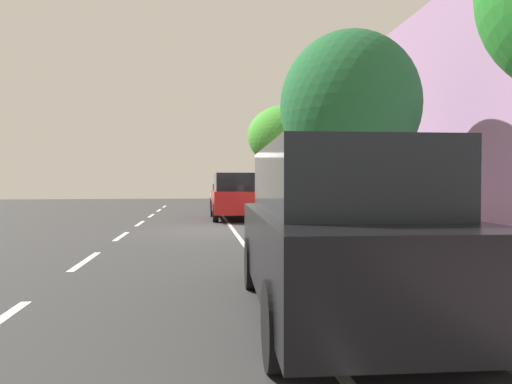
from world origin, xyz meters
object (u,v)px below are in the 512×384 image
Objects in this scene: bicycle_at_curb at (280,228)px; street_tree_mid_block at (349,107)px; parked_sedan_silver_mid at (225,196)px; fire_hydrant at (255,201)px; cyclist_with_backpack at (292,203)px; parked_suv_black_nearest at (336,229)px; parked_suv_red_second at (234,196)px; pedestrian_on_phone at (319,195)px; street_tree_far_end at (286,137)px.

street_tree_mid_block reaches higher than bicycle_at_curb.
parked_sedan_silver_mid is 5.26× the size of fire_hydrant.
fire_hydrant is at bearing -67.63° from parked_sedan_silver_mid.
cyclist_with_backpack is 2.86m from street_tree_mid_block.
parked_sedan_silver_mid is (0.04, 22.39, -0.27)m from parked_suv_black_nearest.
street_tree_mid_block is (2.28, -8.38, 2.50)m from parked_suv_red_second.
parked_suv_red_second is at bearing -108.02° from fire_hydrant.
parked_suv_red_second is at bearing 90.19° from parked_suv_black_nearest.
street_tree_far_end is at bearing 140.90° from pedestrian_on_phone.
parked_suv_red_second is 3.45m from street_tree_far_end.
bicycle_at_curb is 3.62m from street_tree_mid_block.
parked_suv_black_nearest reaches higher than cyclist_with_backpack.
fire_hydrant is (-2.01, 5.73, -0.50)m from pedestrian_on_phone.
street_tree_mid_block is at bearing -7.21° from cyclist_with_backpack.
bicycle_at_curb is at bearing 116.23° from cyclist_with_backpack.
parked_suv_black_nearest reaches higher than parked_sedan_silver_mid.
pedestrian_on_phone is at bearing 69.32° from cyclist_with_backpack.
cyclist_with_backpack is at bearing -110.68° from pedestrian_on_phone.
cyclist_with_backpack is at bearing 82.71° from parked_suv_black_nearest.
parked_sedan_silver_mid is at bearing 89.35° from parked_suv_red_second.
cyclist_with_backpack reaches higher than fire_hydrant.
cyclist_with_backpack is (0.83, -8.20, 0.04)m from parked_suv_red_second.
parked_suv_black_nearest is 22.39m from parked_sedan_silver_mid.
parked_sedan_silver_mid is at bearing 110.47° from pedestrian_on_phone.
parked_suv_black_nearest is at bearing -90.11° from parked_sedan_silver_mid.
bicycle_at_curb is at bearing 159.10° from street_tree_mid_block.
parked_suv_red_second is 8.06m from parked_sedan_silver_mid.
parked_suv_black_nearest is 5.70× the size of fire_hydrant.
street_tree_mid_block is at bearing -20.90° from bicycle_at_curb.
street_tree_far_end is (1.45, 8.09, 2.55)m from cyclist_with_backpack.
parked_suv_red_second is 9.03m from street_tree_mid_block.
parked_suv_red_second is 8.24m from cyclist_with_backpack.
parked_suv_red_second is 1.06× the size of parked_sedan_silver_mid.
fire_hydrant is at bearing 99.31° from street_tree_far_end.
parked_suv_red_second is 4.88m from fire_hydrant.
pedestrian_on_phone is 1.95× the size of fire_hydrant.
street_tree_mid_block is 1.09× the size of street_tree_far_end.
parked_suv_black_nearest reaches higher than fire_hydrant.
parked_suv_red_second reaches higher than parked_sedan_silver_mid.
parked_suv_red_second reaches higher than bicycle_at_curb.
street_tree_mid_block reaches higher than street_tree_far_end.
parked_suv_black_nearest is 1.08× the size of parked_sedan_silver_mid.
parked_sedan_silver_mid is 2.77× the size of bicycle_at_curb.
street_tree_far_end reaches higher than fire_hydrant.
parked_suv_black_nearest is 0.99× the size of street_tree_far_end.
parked_suv_red_second reaches higher than cyclist_with_backpack.
pedestrian_on_phone is at bearing 66.39° from bicycle_at_curb.
parked_sedan_silver_mid is at bearing 112.37° from fire_hydrant.
pedestrian_on_phone is (3.46, 13.23, 0.04)m from parked_suv_black_nearest.
parked_suv_black_nearest is 14.33m from parked_suv_red_second.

